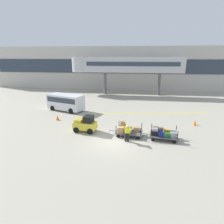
{
  "coord_description": "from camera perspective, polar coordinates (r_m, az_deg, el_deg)",
  "views": [
    {
      "loc": [
        1.6,
        -14.18,
        6.92
      ],
      "look_at": [
        -0.92,
        4.66,
        1.14
      ],
      "focal_mm": 29.69,
      "sensor_mm": 36.0,
      "label": 1
    }
  ],
  "objects": [
    {
      "name": "baggage_tug",
      "position": [
        17.66,
        -8.19,
        -3.69
      ],
      "size": [
        2.21,
        1.43,
        1.58
      ],
      "color": "gold",
      "rests_on": "ground_plane"
    },
    {
      "name": "terminal_building",
      "position": [
        40.27,
        5.46,
        13.28
      ],
      "size": [
        61.15,
        2.51,
        8.79
      ],
      "color": "#BCB7AD",
      "rests_on": "ground_plane"
    },
    {
      "name": "safety_cone_near",
      "position": [
        21.63,
        -16.45,
        -1.68
      ],
      "size": [
        0.36,
        0.36,
        0.55
      ],
      "primitive_type": "cone",
      "color": "orange",
      "rests_on": "ground_plane"
    },
    {
      "name": "baggage_handler",
      "position": [
        15.46,
        4.69,
        -6.2
      ],
      "size": [
        0.46,
        0.47,
        1.56
      ],
      "color": "black",
      "rests_on": "ground_plane"
    },
    {
      "name": "safety_cone_far",
      "position": [
        21.05,
        24.14,
        -3.01
      ],
      "size": [
        0.36,
        0.36,
        0.55
      ],
      "primitive_type": "cone",
      "color": "orange",
      "rests_on": "ground_plane"
    },
    {
      "name": "shuttle_van",
      "position": [
        24.96,
        -14.07,
        3.25
      ],
      "size": [
        5.15,
        3.31,
        2.1
      ],
      "color": "silver",
      "rests_on": "ground_plane"
    },
    {
      "name": "apron_lead_line",
      "position": [
        23.74,
        11.22,
        -0.34
      ],
      "size": [
        14.93,
        2.59,
        0.01
      ],
      "primitive_type": "cube",
      "rotation": [
        0.0,
        0.0,
        0.16
      ],
      "color": "yellow",
      "rests_on": "ground_plane"
    },
    {
      "name": "baggage_cart_middle",
      "position": [
        16.58,
        15.37,
        -6.36
      ],
      "size": [
        3.06,
        1.65,
        1.1
      ],
      "color": "#4C4C4F",
      "rests_on": "ground_plane"
    },
    {
      "name": "baggage_cart_lead",
      "position": [
        16.75,
        4.72,
        -5.51
      ],
      "size": [
        3.06,
        1.65,
        1.23
      ],
      "color": "#4C4C4F",
      "rests_on": "ground_plane"
    },
    {
      "name": "jet_bridge",
      "position": [
        34.31,
        3.25,
        14.2
      ],
      "size": [
        20.03,
        3.0,
        6.65
      ],
      "color": "#B7B7BC",
      "rests_on": "ground_plane"
    },
    {
      "name": "ground_plane",
      "position": [
        15.86,
        1.07,
        -8.95
      ],
      "size": [
        120.0,
        120.0,
        0.0
      ],
      "primitive_type": "plane",
      "color": "#A8A08E"
    }
  ]
}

